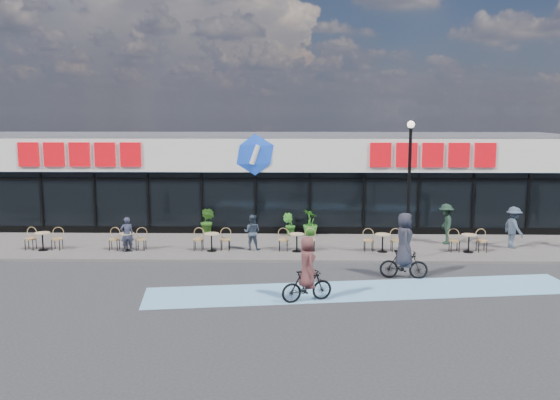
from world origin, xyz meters
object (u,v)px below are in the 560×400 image
patron_right (252,232)px  potted_plant_left (208,221)px  lamp_post (409,178)px  potted_plant_mid (310,222)px  cyclist_a (307,275)px  pedestrian_b (514,227)px  cyclist_b (404,250)px  patron_left (127,234)px  potted_plant_right (289,224)px  pedestrian_a (446,224)px

patron_right → potted_plant_left: bearing=-41.7°
lamp_post → potted_plant_mid: size_ratio=4.48×
potted_plant_left → cyclist_a: size_ratio=0.62×
pedestrian_b → cyclist_b: cyclist_b is taller
patron_right → patron_left: bearing=16.7°
potted_plant_mid → patron_right: (-2.47, -2.95, 0.14)m
potted_plant_right → cyclist_b: size_ratio=0.44×
patron_left → cyclist_b: 11.06m
potted_plant_right → pedestrian_b: bearing=-13.8°
potted_plant_left → potted_plant_mid: bearing=-1.0°
potted_plant_right → pedestrian_b: size_ratio=0.59×
pedestrian_a → cyclist_b: cyclist_b is taller
potted_plant_mid → pedestrian_b: (8.37, -2.39, 0.28)m
cyclist_b → pedestrian_b: bearing=39.1°
potted_plant_right → patron_right: patron_right is taller
pedestrian_b → cyclist_b: bearing=114.8°
potted_plant_right → patron_right: bearing=-117.8°
potted_plant_right → cyclist_b: bearing=-58.9°
cyclist_a → cyclist_b: size_ratio=0.87×
lamp_post → patron_right: size_ratio=3.61×
potted_plant_right → pedestrian_a: pedestrian_a is taller
patron_left → pedestrian_a: 13.39m
pedestrian_a → cyclist_a: 9.81m
potted_plant_left → pedestrian_a: 10.65m
potted_plant_right → pedestrian_a: 6.92m
potted_plant_left → patron_left: (-2.77, -3.49, 0.09)m
potted_plant_left → potted_plant_right: potted_plant_left is taller
potted_plant_mid → potted_plant_right: potted_plant_mid is taller
potted_plant_left → patron_right: patron_right is taller
potted_plant_mid → patron_right: size_ratio=0.81×
pedestrian_a → cyclist_a: cyclist_a is taller
patron_left → lamp_post: bearing=152.1°
pedestrian_b → cyclist_a: bearing=114.0°
potted_plant_right → potted_plant_mid: bearing=5.1°
pedestrian_a → cyclist_b: 5.75m
potted_plant_right → cyclist_a: bearing=-86.3°
patron_right → cyclist_a: (2.10, -6.36, -0.01)m
pedestrian_b → cyclist_a: (-8.75, -6.92, -0.14)m
potted_plant_right → patron_left: size_ratio=0.72×
cyclist_a → pedestrian_b: bearing=38.3°
potted_plant_mid → cyclist_a: size_ratio=0.59×
potted_plant_left → cyclist_b: (7.78, -6.81, 0.28)m
patron_right → potted_plant_mid: bearing=-118.5°
potted_plant_mid → pedestrian_b: size_ratio=0.68×
patron_left → cyclist_a: bearing=117.4°
potted_plant_right → patron_left: 7.34m
patron_right → pedestrian_a: pedestrian_a is taller
patron_left → cyclist_b: cyclist_b is taller
patron_left → pedestrian_b: size_ratio=0.83×
lamp_post → pedestrian_b: bearing=22.4°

